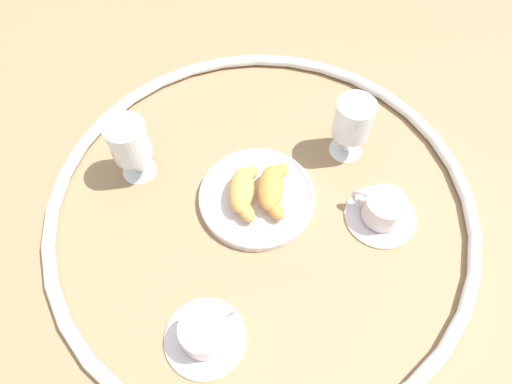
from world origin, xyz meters
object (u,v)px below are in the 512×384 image
(coffee_cup_near, at_px, (205,334))
(juice_glass_left, at_px, (353,121))
(croissant_large, at_px, (243,191))
(juice_glass_right, at_px, (129,143))
(pastry_plate, at_px, (256,197))
(coffee_cup_far, at_px, (382,210))
(croissant_small, at_px, (272,189))

(coffee_cup_near, xyz_separation_m, juice_glass_left, (-0.24, 0.40, 0.07))
(croissant_large, height_order, coffee_cup_near, same)
(coffee_cup_near, bearing_deg, juice_glass_right, -179.27)
(pastry_plate, bearing_deg, juice_glass_left, 99.02)
(coffee_cup_far, xyz_separation_m, juice_glass_left, (-0.17, 0.02, 0.07))
(pastry_plate, distance_m, juice_glass_right, 0.26)
(juice_glass_left, bearing_deg, croissant_large, -83.58)
(croissant_large, bearing_deg, juice_glass_right, -132.60)
(croissant_large, height_order, juice_glass_left, juice_glass_left)
(croissant_large, distance_m, juice_glass_left, 0.25)
(croissant_large, distance_m, coffee_cup_near, 0.27)
(juice_glass_right, bearing_deg, pastry_plate, 49.74)
(pastry_plate, relative_size, coffee_cup_far, 1.67)
(coffee_cup_near, bearing_deg, pastry_plate, 138.68)
(pastry_plate, height_order, juice_glass_right, juice_glass_right)
(coffee_cup_far, xyz_separation_m, juice_glass_right, (-0.29, -0.39, 0.07))
(coffee_cup_far, relative_size, juice_glass_right, 0.97)
(coffee_cup_near, relative_size, juice_glass_right, 0.97)
(juice_glass_right, bearing_deg, juice_glass_left, 73.03)
(croissant_large, height_order, juice_glass_right, juice_glass_right)
(croissant_large, distance_m, croissant_small, 0.05)
(coffee_cup_far, relative_size, juice_glass_left, 0.97)
(croissant_small, xyz_separation_m, coffee_cup_near, (0.20, -0.21, -0.01))
(croissant_large, height_order, croissant_small, same)
(juice_glass_right, bearing_deg, coffee_cup_near, 0.73)
(pastry_plate, xyz_separation_m, croissant_small, (0.01, 0.03, 0.03))
(juice_glass_left, bearing_deg, juice_glass_right, -106.97)
(juice_glass_left, bearing_deg, coffee_cup_far, -6.86)
(pastry_plate, height_order, coffee_cup_near, coffee_cup_near)
(juice_glass_left, relative_size, juice_glass_right, 1.00)
(pastry_plate, relative_size, juice_glass_right, 1.62)
(croissant_large, xyz_separation_m, croissant_small, (0.02, 0.05, 0.00))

